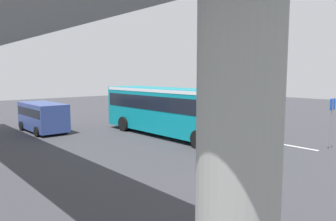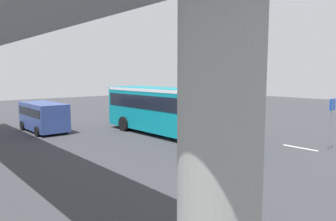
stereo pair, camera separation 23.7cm
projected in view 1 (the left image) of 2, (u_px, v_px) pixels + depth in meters
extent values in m
plane|color=#38383D|center=(184.00, 139.00, 20.05)|extent=(80.00, 80.00, 0.00)
cube|color=#0C8493|center=(171.00, 110.00, 20.73)|extent=(11.50, 2.55, 2.86)
cube|color=black|center=(171.00, 102.00, 20.67)|extent=(11.04, 2.59, 0.90)
cube|color=white|center=(171.00, 90.00, 20.58)|extent=(11.27, 2.58, 0.20)
cube|color=black|center=(122.00, 100.00, 25.00)|extent=(0.04, 2.24, 1.20)
cylinder|color=black|center=(124.00, 124.00, 22.78)|extent=(1.04, 0.30, 1.04)
cylinder|color=black|center=(152.00, 120.00, 24.45)|extent=(1.04, 0.30, 1.04)
cylinder|color=black|center=(199.00, 139.00, 17.28)|extent=(1.04, 0.30, 1.04)
cylinder|color=black|center=(228.00, 134.00, 18.95)|extent=(1.04, 0.30, 1.04)
cube|color=#33478C|center=(43.00, 116.00, 22.39)|extent=(4.80, 1.95, 1.86)
cube|color=black|center=(43.00, 111.00, 22.35)|extent=(4.42, 1.98, 0.56)
cylinder|color=black|center=(22.00, 126.00, 23.02)|extent=(0.68, 0.22, 0.68)
cylinder|color=black|center=(49.00, 123.00, 24.30)|extent=(0.68, 0.22, 0.68)
cylinder|color=black|center=(37.00, 132.00, 20.65)|extent=(0.68, 0.22, 0.68)
cylinder|color=black|center=(66.00, 128.00, 21.93)|extent=(0.68, 0.22, 0.68)
cylinder|color=slate|center=(331.00, 125.00, 16.65)|extent=(0.08, 0.08, 2.80)
cube|color=blue|center=(333.00, 104.00, 16.53)|extent=(0.04, 0.60, 0.60)
cube|color=silver|center=(300.00, 147.00, 17.66)|extent=(2.00, 0.20, 0.01)
cube|color=silver|center=(241.00, 137.00, 20.65)|extent=(2.00, 0.20, 0.01)
cube|color=silver|center=(196.00, 129.00, 23.64)|extent=(2.00, 0.20, 0.01)
cube|color=silver|center=(162.00, 123.00, 26.62)|extent=(2.00, 0.20, 0.01)
cylinder|color=gray|center=(237.00, 201.00, 3.41)|extent=(0.90, 0.90, 5.38)
cube|color=#3359A5|center=(12.00, 16.00, 12.89)|extent=(26.34, 0.08, 1.10)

